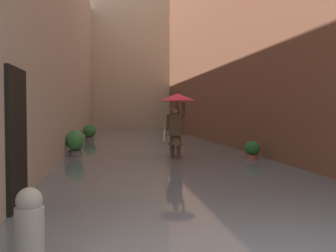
# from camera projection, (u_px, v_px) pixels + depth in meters

# --- Properties ---
(ground_plane) EXTENTS (69.77, 69.77, 0.00)m
(ground_plane) POSITION_uv_depth(u_px,v_px,m) (148.00, 148.00, 17.02)
(ground_plane) COLOR slate
(flood_water) EXTENTS (6.73, 33.91, 0.17)m
(flood_water) POSITION_uv_depth(u_px,v_px,m) (148.00, 146.00, 17.02)
(flood_water) COLOR slate
(flood_water) RESTS_ON ground_plane
(building_facade_left) EXTENTS (2.04, 31.91, 12.51)m
(building_facade_left) POSITION_uv_depth(u_px,v_px,m) (237.00, 2.00, 17.32)
(building_facade_left) COLOR brown
(building_facade_left) RESTS_ON ground_plane
(building_facade_right) EXTENTS (2.04, 31.91, 9.17)m
(building_facade_right) POSITION_uv_depth(u_px,v_px,m) (54.00, 36.00, 16.28)
(building_facade_right) COLOR #A89989
(building_facade_right) RESTS_ON ground_plane
(building_facade_far) EXTENTS (9.53, 1.80, 11.39)m
(building_facade_far) POSITION_uv_depth(u_px,v_px,m) (131.00, 58.00, 31.49)
(building_facade_far) COLOR tan
(building_facade_far) RESTS_ON ground_plane
(person_wading) EXTENTS (1.06, 1.06, 2.15)m
(person_wading) POSITION_uv_depth(u_px,v_px,m) (177.00, 112.00, 11.70)
(person_wading) COLOR black
(person_wading) RESTS_ON ground_plane
(potted_plant_near_left) EXTENTS (0.46, 0.46, 0.68)m
(potted_plant_near_left) POSITION_uv_depth(u_px,v_px,m) (252.00, 152.00, 11.67)
(potted_plant_near_left) COLOR #9E563D
(potted_plant_near_left) RESTS_ON ground_plane
(potted_plant_near_right) EXTENTS (0.56, 0.56, 0.97)m
(potted_plant_near_right) POSITION_uv_depth(u_px,v_px,m) (75.00, 144.00, 12.45)
(potted_plant_near_right) COLOR #66605B
(potted_plant_near_right) RESTS_ON ground_plane
(potted_plant_mid_right) EXTENTS (0.62, 0.62, 0.91)m
(potted_plant_mid_right) POSITION_uv_depth(u_px,v_px,m) (90.00, 133.00, 19.12)
(potted_plant_mid_right) COLOR #66605B
(potted_plant_mid_right) RESTS_ON ground_plane
(mooring_bollard) EXTENTS (0.27, 0.27, 0.88)m
(mooring_bollard) POSITION_uv_depth(u_px,v_px,m) (30.00, 235.00, 3.67)
(mooring_bollard) COLOR gray
(mooring_bollard) RESTS_ON ground_plane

